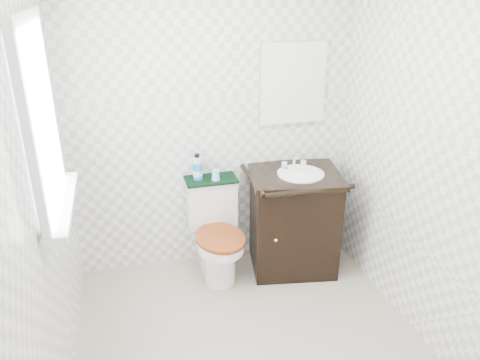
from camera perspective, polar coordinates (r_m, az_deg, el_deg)
name	(u,v)px	position (r m, az deg, el deg)	size (l,w,h in m)	color
floor	(256,354)	(3.17, 1.93, -20.48)	(2.40, 2.40, 0.00)	#ADA18B
wall_back	(213,120)	(3.59, -3.31, 7.30)	(2.40, 2.40, 0.00)	white
wall_front	(373,334)	(1.55, 15.89, -17.62)	(2.40, 2.40, 0.00)	white
wall_left	(38,205)	(2.43, -23.39, -2.79)	(2.40, 2.40, 0.00)	white
wall_right	(438,162)	(2.98, 22.99, 2.01)	(2.40, 2.40, 0.00)	white
window	(39,119)	(2.54, -23.30, 6.82)	(0.02, 0.70, 0.90)	white
mirror	(293,84)	(3.67, 6.46, 11.60)	(0.50, 0.02, 0.60)	silver
toilet	(215,235)	(3.71, -3.04, -6.71)	(0.41, 0.63, 0.75)	white
vanity	(293,218)	(3.76, 6.54, -4.64)	(0.77, 0.69, 0.92)	black
trash_bin	(282,258)	(3.79, 5.09, -9.51)	(0.19, 0.16, 0.27)	silver
towel	(211,179)	(3.62, -3.57, 0.06)	(0.40, 0.22, 0.02)	black
mouthwash_bottle	(197,168)	(3.58, -5.21, 1.53)	(0.07, 0.07, 0.21)	blue
cup	(216,175)	(3.58, -2.97, 0.62)	(0.06, 0.06, 0.08)	#8BCAE3
soap_bar	(286,168)	(3.66, 5.58, 1.41)	(0.07, 0.04, 0.02)	#187669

